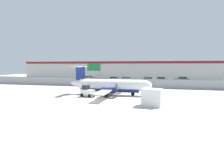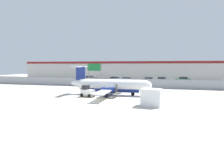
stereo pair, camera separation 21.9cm
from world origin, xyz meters
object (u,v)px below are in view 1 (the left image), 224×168
object	(u,v)px
parked_car_2	(114,79)
parked_car_4	(149,80)
baggage_tug	(87,92)
parked_car_0	(89,78)
highway_sign	(94,69)
ground_crew_worker	(106,91)
cargo_container	(152,97)
traffic_cone_near_left	(152,93)
parked_car_1	(92,80)
parked_car_3	(127,80)
parked_car_6	(182,79)
traffic_cone_near_right	(87,90)
commuter_airplane	(112,86)
parked_car_5	(161,80)
traffic_cone_far_left	(118,91)

from	to	relation	value
parked_car_2	parked_car_4	bearing A→B (deg)	4.48
baggage_tug	parked_car_2	world-z (taller)	baggage_tug
parked_car_0	highway_sign	xyz separation A→B (m)	(6.44, -12.99, 3.24)
ground_crew_worker	parked_car_4	bearing A→B (deg)	137.48
cargo_container	parked_car_2	xyz separation A→B (m)	(-12.84, 32.36, -0.21)
traffic_cone_near_left	parked_car_2	xyz separation A→B (m)	(-12.29, 22.87, 0.58)
parked_car_1	traffic_cone_near_left	bearing A→B (deg)	-43.15
parked_car_3	parked_car_4	distance (m)	6.21
parked_car_4	parked_car_6	world-z (taller)	same
highway_sign	parked_car_6	bearing A→B (deg)	34.27
traffic_cone_near_right	parked_car_2	bearing A→B (deg)	89.86
parked_car_0	parked_car_3	distance (m)	13.69
parked_car_3	highway_sign	bearing A→B (deg)	-121.14
commuter_airplane	traffic_cone_near_right	bearing A→B (deg)	151.25
parked_car_5	parked_car_6	size ratio (longest dim) A/B	0.98
cargo_container	parked_car_3	distance (m)	32.22
cargo_container	parked_car_2	size ratio (longest dim) A/B	0.60
highway_sign	parked_car_0	bearing A→B (deg)	116.38
ground_crew_worker	parked_car_6	world-z (taller)	same
parked_car_0	parked_car_1	size ratio (longest dim) A/B	1.02
parked_car_1	parked_car_2	size ratio (longest dim) A/B	1.00
traffic_cone_far_left	traffic_cone_near_right	bearing A→B (deg)	-179.48
baggage_tug	parked_car_0	bearing A→B (deg)	125.65
baggage_tug	ground_crew_worker	world-z (taller)	baggage_tug
parked_car_5	highway_sign	bearing A→B (deg)	38.46
traffic_cone_near_right	parked_car_6	world-z (taller)	parked_car_6
parked_car_2	parked_car_5	xyz separation A→B (m)	(13.37, 1.87, 0.00)
parked_car_5	baggage_tug	bearing A→B (deg)	70.26
baggage_tug	parked_car_2	distance (m)	27.62
parked_car_2	parked_car_3	world-z (taller)	same
baggage_tug	traffic_cone_near_right	distance (m)	6.31
traffic_cone_near_right	parked_car_4	size ratio (longest dim) A/B	0.15
commuter_airplane	cargo_container	xyz separation A→B (m)	(7.21, -7.79, -0.50)
commuter_airplane	parked_car_2	world-z (taller)	commuter_airplane
traffic_cone_far_left	parked_car_0	world-z (taller)	parked_car_0
ground_crew_worker	baggage_tug	bearing A→B (deg)	-118.86
cargo_container	traffic_cone_near_left	xyz separation A→B (m)	(-0.55, 9.49, -0.79)
traffic_cone_near_left	ground_crew_worker	bearing A→B (deg)	-147.08
traffic_cone_near_right	highway_sign	bearing A→B (deg)	103.25
parked_car_4	parked_car_5	size ratio (longest dim) A/B	1.00
ground_crew_worker	traffic_cone_near_left	bearing A→B (deg)	89.97
parked_car_1	parked_car_6	size ratio (longest dim) A/B	1.00
ground_crew_worker	parked_car_2	distance (m)	27.84
parked_car_0	traffic_cone_near_right	bearing A→B (deg)	103.15
traffic_cone_near_right	parked_car_6	size ratio (longest dim) A/B	0.15
traffic_cone_near_right	parked_car_1	bearing A→B (deg)	107.44
baggage_tug	traffic_cone_near_left	bearing A→B (deg)	39.81
commuter_airplane	traffic_cone_far_left	size ratio (longest dim) A/B	25.07
baggage_tug	parked_car_2	bearing A→B (deg)	109.57
parked_car_0	highway_sign	bearing A→B (deg)	108.96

